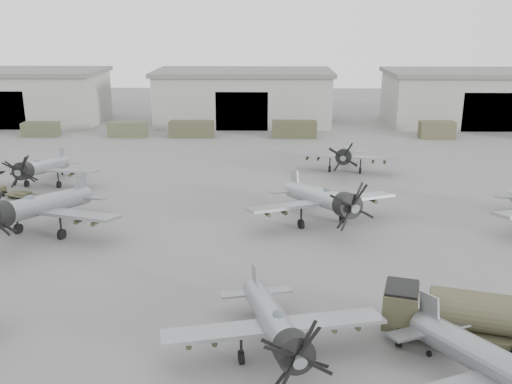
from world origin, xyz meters
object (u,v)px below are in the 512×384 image
aircraft_near_1 (275,324)px  fuel_tanker (457,313)px  aircraft_mid_1 (36,207)px  aircraft_far_0 (40,168)px  aircraft_mid_2 (324,199)px  aircraft_far_1 (345,155)px  tug_trailer (6,192)px

aircraft_near_1 → fuel_tanker: aircraft_near_1 is taller
aircraft_mid_1 → aircraft_far_0: size_ratio=1.19×
aircraft_mid_1 → aircraft_mid_2: bearing=23.6°
aircraft_far_0 → aircraft_far_1: aircraft_far_0 is taller
aircraft_mid_1 → tug_trailer: (-7.35, 10.60, -2.05)m
aircraft_near_1 → aircraft_far_0: aircraft_near_1 is taller
fuel_tanker → tug_trailer: fuel_tanker is taller
aircraft_mid_1 → fuel_tanker: size_ratio=1.64×
aircraft_near_1 → aircraft_far_1: (8.28, 37.34, -0.04)m
fuel_tanker → tug_trailer: (-36.28, 25.51, -1.30)m
aircraft_far_1 → tug_trailer: size_ratio=1.85×
aircraft_near_1 → fuel_tanker: (9.87, 2.03, -0.35)m
tug_trailer → aircraft_far_0: bearing=76.7°
tug_trailer → fuel_tanker: bearing=-11.7°
tug_trailer → aircraft_far_1: bearing=39.1°
aircraft_mid_1 → fuel_tanker: (28.92, -14.91, -0.74)m
aircraft_mid_1 → tug_trailer: 13.06m
aircraft_mid_2 → aircraft_far_0: aircraft_mid_2 is taller
aircraft_mid_2 → tug_trailer: aircraft_mid_2 is taller
tug_trailer → aircraft_near_1: bearing=-22.8°
aircraft_mid_2 → aircraft_far_1: 17.83m
aircraft_mid_2 → tug_trailer: size_ratio=2.08×
aircraft_mid_1 → fuel_tanker: aircraft_mid_1 is taller
aircraft_mid_2 → aircraft_far_1: size_ratio=1.13×
aircraft_near_1 → aircraft_mid_2: size_ratio=0.90×
aircraft_mid_2 → aircraft_far_1: aircraft_mid_2 is taller
aircraft_near_1 → aircraft_mid_1: (-19.06, 16.95, 0.40)m
aircraft_far_0 → fuel_tanker: size_ratio=1.38×
aircraft_mid_2 → fuel_tanker: size_ratio=1.54×
fuel_tanker → aircraft_mid_1: bearing=168.6°
aircraft_mid_1 → aircraft_far_0: (-5.01, 13.75, -0.40)m
aircraft_far_0 → tug_trailer: size_ratio=1.87×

